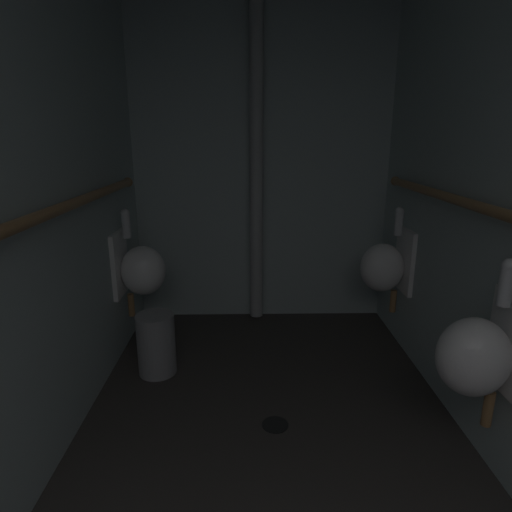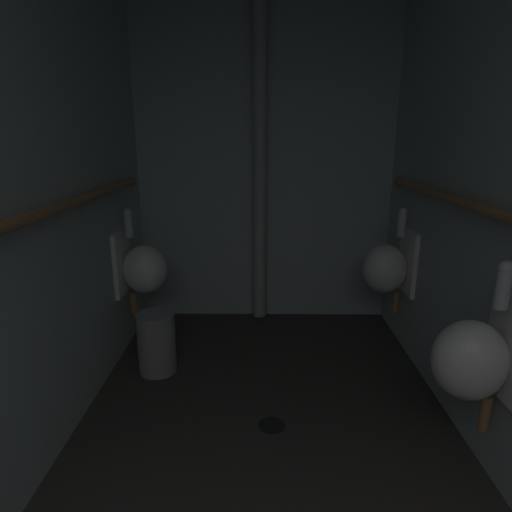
# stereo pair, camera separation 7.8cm
# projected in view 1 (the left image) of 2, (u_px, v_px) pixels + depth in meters

# --- Properties ---
(floor) EXTENTS (2.11, 3.73, 0.08)m
(floor) POSITION_uv_depth(u_px,v_px,m) (273.00, 480.00, 1.96)
(floor) COLOR #383330
(floor) RESTS_ON ground
(wall_left) EXTENTS (0.06, 3.73, 2.48)m
(wall_left) POSITION_uv_depth(u_px,v_px,m) (1.00, 200.00, 1.60)
(wall_left) COLOR #AFC0BE
(wall_left) RESTS_ON ground
(wall_back) EXTENTS (2.11, 0.06, 2.48)m
(wall_back) POSITION_uv_depth(u_px,v_px,m) (261.00, 166.00, 3.38)
(wall_back) COLOR #AFC0BE
(wall_back) RESTS_ON ground
(urinal_left_mid) EXTENTS (0.32, 0.30, 0.76)m
(urinal_left_mid) POSITION_uv_depth(u_px,v_px,m) (140.00, 269.00, 2.93)
(urinal_left_mid) COLOR white
(urinal_right_mid) EXTENTS (0.32, 0.30, 0.76)m
(urinal_right_mid) POSITION_uv_depth(u_px,v_px,m) (479.00, 354.00, 1.79)
(urinal_right_mid) COLOR white
(urinal_right_far) EXTENTS (0.32, 0.30, 0.76)m
(urinal_right_far) POSITION_uv_depth(u_px,v_px,m) (385.00, 266.00, 3.00)
(urinal_right_far) COLOR white
(supply_pipe_left) EXTENTS (0.06, 2.94, 0.06)m
(supply_pipe_left) POSITION_uv_depth(u_px,v_px,m) (24.00, 223.00, 1.59)
(supply_pipe_left) COLOR #9E7042
(standpipe_back_wall) EXTENTS (0.10, 0.10, 2.43)m
(standpipe_back_wall) POSITION_uv_depth(u_px,v_px,m) (256.00, 167.00, 3.27)
(standpipe_back_wall) COLOR #B2B2B2
(standpipe_back_wall) RESTS_ON ground
(floor_drain) EXTENTS (0.14, 0.14, 0.01)m
(floor_drain) POSITION_uv_depth(u_px,v_px,m) (275.00, 424.00, 2.27)
(floor_drain) COLOR black
(floor_drain) RESTS_ON ground
(waste_bin) EXTENTS (0.24, 0.24, 0.40)m
(waste_bin) POSITION_uv_depth(u_px,v_px,m) (156.00, 344.00, 2.73)
(waste_bin) COLOR gray
(waste_bin) RESTS_ON ground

